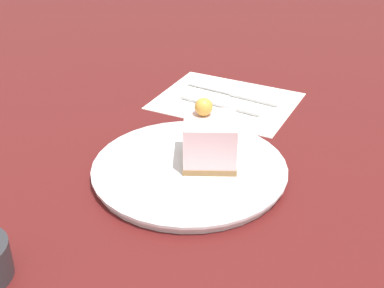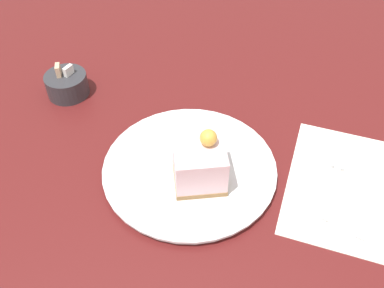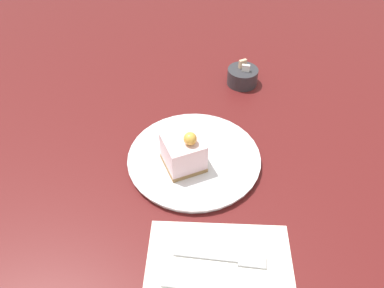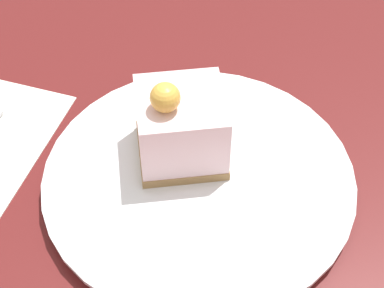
{
  "view_description": "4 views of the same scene",
  "coord_description": "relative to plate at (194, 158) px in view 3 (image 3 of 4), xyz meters",
  "views": [
    {
      "loc": [
        -0.61,
        -0.18,
        0.41
      ],
      "look_at": [
        -0.01,
        -0.02,
        0.06
      ],
      "focal_mm": 50.0,
      "sensor_mm": 36.0,
      "label": 1
    },
    {
      "loc": [
        0.07,
        -0.45,
        0.53
      ],
      "look_at": [
        0.01,
        0.01,
        0.05
      ],
      "focal_mm": 40.0,
      "sensor_mm": 36.0,
      "label": 2
    },
    {
      "loc": [
        0.53,
        -0.09,
        0.58
      ],
      "look_at": [
        0.01,
        -0.01,
        0.06
      ],
      "focal_mm": 35.0,
      "sensor_mm": 36.0,
      "label": 3
    },
    {
      "loc": [
        -0.03,
        0.35,
        0.45
      ],
      "look_at": [
        0.01,
        -0.02,
        0.04
      ],
      "focal_mm": 60.0,
      "sensor_mm": 36.0,
      "label": 4
    }
  ],
  "objects": [
    {
      "name": "ground_plane",
      "position": [
        -0.01,
        0.01,
        -0.01
      ],
      "size": [
        4.0,
        4.0,
        0.0
      ],
      "primitive_type": "plane",
      "color": "#5B1919"
    },
    {
      "name": "plate",
      "position": [
        0.0,
        0.0,
        0.0
      ],
      "size": [
        0.28,
        0.28,
        0.01
      ],
      "color": "white",
      "rests_on": "ground_plane"
    },
    {
      "name": "cake_slice",
      "position": [
        0.02,
        -0.02,
        0.04
      ],
      "size": [
        0.09,
        0.09,
        0.09
      ],
      "rotation": [
        0.0,
        0.0,
        0.24
      ],
      "color": "#9E7547",
      "rests_on": "plate"
    },
    {
      "name": "napkin",
      "position": [
        0.25,
        0.0,
        -0.01
      ],
      "size": [
        0.24,
        0.28,
        0.0
      ],
      "rotation": [
        0.0,
        0.0,
        -0.2
      ],
      "color": "white",
      "rests_on": "ground_plane"
    },
    {
      "name": "fork",
      "position": [
        0.23,
        0.02,
        -0.0
      ],
      "size": [
        0.06,
        0.15,
        0.0
      ],
      "rotation": [
        0.0,
        0.0,
        -0.27
      ],
      "color": "silver",
      "rests_on": "napkin"
    },
    {
      "name": "knife",
      "position": [
        0.27,
        -0.02,
        -0.0
      ],
      "size": [
        0.06,
        0.18,
        0.0
      ],
      "rotation": [
        0.0,
        0.0,
        -0.27
      ],
      "color": "silver",
      "rests_on": "napkin"
    },
    {
      "name": "sugar_bowl",
      "position": [
        -0.26,
        0.17,
        0.01
      ],
      "size": [
        0.08,
        0.08,
        0.06
      ],
      "color": "#333338",
      "rests_on": "ground_plane"
    }
  ]
}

